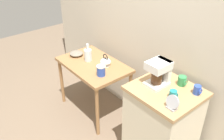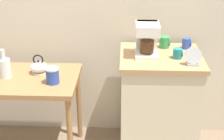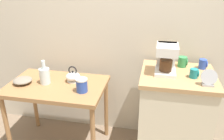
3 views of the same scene
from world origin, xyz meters
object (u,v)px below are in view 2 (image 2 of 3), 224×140
object	(u,v)px
mug_blue	(187,43)
teakettle	(39,67)
canister_enamel	(52,75)
coffee_maker	(147,38)
mug_tall_green	(165,42)
mug_dark_teal	(178,53)
glass_carafe_vase	(4,68)
table_clock	(193,58)

from	to	relation	value
mug_blue	teakettle	bearing A→B (deg)	-173.71
teakettle	canister_enamel	bearing A→B (deg)	-50.94
canister_enamel	coffee_maker	xyz separation A→B (m)	(0.73, 0.16, 0.26)
mug_tall_green	mug_blue	xyz separation A→B (m)	(0.18, -0.01, -0.00)
canister_enamel	mug_dark_teal	distance (m)	0.98
glass_carafe_vase	coffee_maker	distance (m)	1.16
table_clock	glass_carafe_vase	bearing A→B (deg)	175.13
glass_carafe_vase	mug_dark_teal	distance (m)	1.38
teakettle	table_clock	distance (m)	1.24
mug_tall_green	teakettle	bearing A→B (deg)	-172.01
canister_enamel	mug_dark_teal	world-z (taller)	mug_dark_teal
teakettle	mug_dark_teal	world-z (taller)	mug_dark_teal
glass_carafe_vase	coffee_maker	xyz separation A→B (m)	(1.13, 0.07, 0.24)
mug_blue	table_clock	distance (m)	0.35
mug_tall_green	mug_dark_teal	world-z (taller)	mug_tall_green
mug_blue	glass_carafe_vase	bearing A→B (deg)	-171.13
canister_enamel	mug_tall_green	bearing A→B (deg)	20.52
teakettle	mug_tall_green	size ratio (longest dim) A/B	1.77
canister_enamel	mug_tall_green	size ratio (longest dim) A/B	1.33
teakettle	glass_carafe_vase	xyz separation A→B (m)	(-0.25, -0.10, 0.03)
teakettle	coffee_maker	bearing A→B (deg)	-1.40
teakettle	glass_carafe_vase	bearing A→B (deg)	-159.41
teakettle	mug_tall_green	bearing A→B (deg)	7.99
table_clock	canister_enamel	bearing A→B (deg)	178.17
canister_enamel	mug_dark_teal	xyz separation A→B (m)	(0.97, 0.10, 0.16)
canister_enamel	mug_tall_green	world-z (taller)	mug_tall_green
glass_carafe_vase	mug_blue	world-z (taller)	mug_blue
coffee_maker	mug_tall_green	size ratio (longest dim) A/B	2.69
canister_enamel	mug_blue	bearing A→B (deg)	16.72
coffee_maker	table_clock	bearing A→B (deg)	-31.07
teakettle	mug_dark_teal	xyz separation A→B (m)	(1.12, -0.09, 0.17)
glass_carafe_vase	table_clock	size ratio (longest dim) A/B	1.75
mug_blue	table_clock	bearing A→B (deg)	-91.55
mug_dark_teal	table_clock	size ratio (longest dim) A/B	0.58
canister_enamel	mug_tall_green	distance (m)	0.96
mug_blue	mug_dark_teal	xyz separation A→B (m)	(-0.10, -0.22, -0.01)
teakettle	glass_carafe_vase	distance (m)	0.27
glass_carafe_vase	mug_tall_green	bearing A→B (deg)	10.57
teakettle	coffee_maker	xyz separation A→B (m)	(0.88, -0.02, 0.27)
coffee_maker	table_clock	world-z (taller)	coffee_maker
mug_tall_green	mug_blue	world-z (taller)	mug_tall_green
canister_enamel	mug_dark_teal	size ratio (longest dim) A/B	1.63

